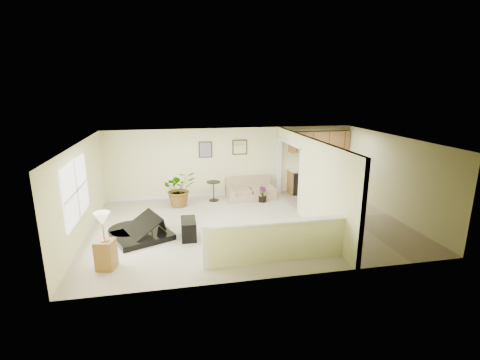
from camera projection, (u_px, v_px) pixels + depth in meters
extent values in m
plane|color=#BAB291|center=(249.00, 224.00, 10.19)|extent=(9.00, 9.00, 0.00)
cube|color=beige|center=(232.00, 162.00, 12.72)|extent=(9.00, 0.04, 2.50)
cube|color=beige|center=(282.00, 222.00, 7.02)|extent=(9.00, 0.04, 2.50)
cube|color=beige|center=(81.00, 192.00, 9.03)|extent=(0.04, 6.00, 2.50)
cube|color=beige|center=(392.00, 176.00, 10.71)|extent=(0.04, 6.00, 2.50)
cube|color=silver|center=(250.00, 140.00, 9.55)|extent=(9.00, 6.00, 0.04)
cube|color=tan|center=(348.00, 217.00, 10.77)|extent=(2.70, 6.00, 0.01)
cube|color=beige|center=(327.00, 192.00, 9.07)|extent=(0.12, 3.60, 2.50)
cube|color=beige|center=(291.00, 137.00, 11.62)|extent=(0.12, 2.35, 0.40)
cube|color=beige|center=(278.00, 242.00, 7.91)|extent=(3.30, 0.12, 0.95)
cube|color=white|center=(278.00, 222.00, 7.79)|extent=(3.40, 0.22, 0.05)
cube|color=white|center=(205.00, 247.00, 7.60)|extent=(0.14, 0.14, 1.00)
cube|color=white|center=(76.00, 190.00, 8.51)|extent=(0.05, 2.15, 1.45)
cube|color=#3B2715|center=(205.00, 150.00, 12.39)|extent=(0.48, 0.03, 0.58)
cube|color=#98607E|center=(205.00, 150.00, 12.37)|extent=(0.40, 0.01, 0.50)
cube|color=#3B2715|center=(240.00, 147.00, 12.61)|extent=(0.55, 0.03, 0.55)
cube|color=white|center=(240.00, 147.00, 12.59)|extent=(0.46, 0.01, 0.46)
cube|color=brown|center=(318.00, 181.00, 13.25)|extent=(2.30, 0.60, 0.90)
cube|color=white|center=(319.00, 169.00, 13.13)|extent=(2.36, 0.65, 0.04)
cube|color=black|center=(298.00, 182.00, 13.10)|extent=(0.60, 0.60, 0.84)
cube|color=brown|center=(319.00, 141.00, 12.98)|extent=(2.30, 0.35, 0.75)
cube|color=black|center=(141.00, 212.00, 9.07)|extent=(1.77, 1.67, 0.29)
cylinder|color=black|center=(137.00, 206.00, 9.55)|extent=(1.20, 1.20, 0.29)
cube|color=white|center=(173.00, 211.00, 9.23)|extent=(0.58, 0.97, 0.02)
cube|color=black|center=(137.00, 202.00, 9.08)|extent=(1.45, 1.46, 0.65)
cube|color=black|center=(189.00, 229.00, 9.23)|extent=(0.39, 0.77, 0.51)
cube|color=tan|center=(250.00, 192.00, 12.56)|extent=(1.71, 1.00, 0.47)
cube|color=tan|center=(248.00, 177.00, 12.79)|extent=(1.68, 0.27, 0.49)
cube|color=tan|center=(230.00, 184.00, 12.34)|extent=(0.23, 0.96, 0.18)
cube|color=tan|center=(270.00, 182.00, 12.62)|extent=(0.23, 0.96, 0.18)
cylinder|color=black|center=(214.00, 200.00, 12.36)|extent=(0.35, 0.35, 0.03)
cylinder|color=black|center=(214.00, 191.00, 12.27)|extent=(0.03, 0.03, 0.67)
cylinder|color=black|center=(213.00, 182.00, 12.18)|extent=(0.48, 0.48, 0.03)
cylinder|color=black|center=(180.00, 202.00, 11.80)|extent=(0.35, 0.35, 0.24)
imported|color=#1E4D17|center=(180.00, 188.00, 11.68)|extent=(1.27, 1.15, 1.21)
cylinder|color=black|center=(262.00, 199.00, 12.21)|extent=(0.28, 0.28, 0.20)
imported|color=#1E4D17|center=(262.00, 194.00, 12.16)|extent=(0.38, 0.38, 0.54)
cube|color=brown|center=(106.00, 255.00, 7.64)|extent=(0.47, 0.47, 0.66)
cylinder|color=#BF8D3F|center=(104.00, 240.00, 7.55)|extent=(0.18, 0.18, 0.02)
cylinder|color=#BF8D3F|center=(103.00, 231.00, 7.49)|extent=(0.03, 0.03, 0.44)
cone|color=beige|center=(102.00, 219.00, 7.42)|extent=(0.35, 0.35, 0.29)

